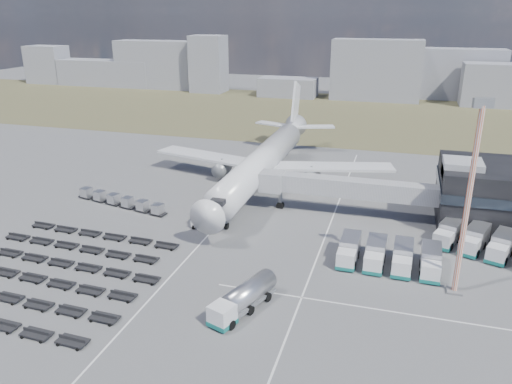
# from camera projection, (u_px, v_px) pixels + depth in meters

# --- Properties ---
(ground) EXTENTS (420.00, 420.00, 0.00)m
(ground) POSITION_uv_depth(u_px,v_px,m) (206.00, 253.00, 73.62)
(ground) COLOR #565659
(ground) RESTS_ON ground
(grass_strip) EXTENTS (420.00, 90.00, 0.01)m
(grass_strip) POSITION_uv_depth(u_px,v_px,m) (325.00, 114.00, 172.73)
(grass_strip) COLOR brown
(grass_strip) RESTS_ON ground
(lane_markings) EXTENTS (47.12, 110.00, 0.01)m
(lane_markings) POSITION_uv_depth(u_px,v_px,m) (275.00, 252.00, 73.72)
(lane_markings) COLOR silver
(lane_markings) RESTS_ON ground
(jet_bridge) EXTENTS (30.30, 3.80, 7.05)m
(jet_bridge) POSITION_uv_depth(u_px,v_px,m) (335.00, 187.00, 86.06)
(jet_bridge) COLOR #939399
(jet_bridge) RESTS_ON ground
(airliner) EXTENTS (51.59, 64.53, 17.62)m
(airliner) POSITION_uv_depth(u_px,v_px,m) (265.00, 159.00, 100.98)
(airliner) COLOR silver
(airliner) RESTS_ON ground
(skyline) EXTENTS (295.46, 25.47, 23.83)m
(skyline) POSITION_uv_depth(u_px,v_px,m) (322.00, 74.00, 206.54)
(skyline) COLOR gray
(skyline) RESTS_ON ground
(fuel_tanker) EXTENTS (5.98, 10.70, 3.37)m
(fuel_tanker) POSITION_uv_depth(u_px,v_px,m) (243.00, 298.00, 58.90)
(fuel_tanker) COLOR silver
(fuel_tanker) RESTS_ON ground
(pushback_tug) EXTENTS (3.26, 2.08, 1.41)m
(pushback_tug) POSITION_uv_depth(u_px,v_px,m) (202.00, 224.00, 81.66)
(pushback_tug) COLOR silver
(pushback_tug) RESTS_ON ground
(catering_truck) EXTENTS (2.40, 5.60, 2.55)m
(catering_truck) POSITION_uv_depth(u_px,v_px,m) (311.00, 176.00, 103.95)
(catering_truck) COLOR silver
(catering_truck) RESTS_ON ground
(service_trucks_near) EXTENTS (13.89, 7.95, 3.04)m
(service_trucks_near) POSITION_uv_depth(u_px,v_px,m) (389.00, 255.00, 69.26)
(service_trucks_near) COLOR silver
(service_trucks_near) RESTS_ON ground
(service_trucks_far) EXTENTS (15.71, 12.13, 3.08)m
(service_trucks_far) POSITION_uv_depth(u_px,v_px,m) (488.00, 243.00, 73.07)
(service_trucks_far) COLOR silver
(service_trucks_far) RESTS_ON ground
(uld_row) EXTENTS (20.01, 6.03, 1.83)m
(uld_row) POSITION_uv_depth(u_px,v_px,m) (121.00, 201.00, 90.77)
(uld_row) COLOR black
(uld_row) RESTS_ON ground
(baggage_dollies) EXTENTS (32.65, 26.91, 0.82)m
(baggage_dollies) POSITION_uv_depth(u_px,v_px,m) (43.00, 271.00, 67.78)
(baggage_dollies) COLOR black
(baggage_dollies) RESTS_ON ground
(floodlight_mast) EXTENTS (2.35, 1.90, 24.61)m
(floodlight_mast) POSITION_uv_depth(u_px,v_px,m) (468.00, 201.00, 59.22)
(floodlight_mast) COLOR #C1451E
(floodlight_mast) RESTS_ON ground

